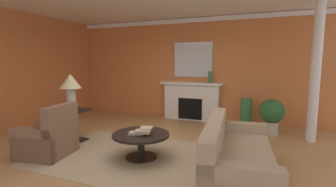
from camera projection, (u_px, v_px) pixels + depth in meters
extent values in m
plane|color=tan|center=(140.00, 153.00, 4.59)|extent=(9.48, 9.48, 0.00)
cube|color=#CC723D|center=(190.00, 69.00, 7.26)|extent=(7.89, 0.12, 2.95)
cube|color=#CC723D|center=(13.00, 71.00, 6.06)|extent=(0.12, 6.71, 2.95)
cube|color=white|center=(190.00, 20.00, 7.01)|extent=(7.89, 0.08, 0.12)
cube|color=tan|center=(141.00, 158.00, 4.33)|extent=(3.60, 2.28, 0.01)
cube|color=white|center=(191.00, 102.00, 7.15)|extent=(1.60, 0.25, 1.05)
cube|color=black|center=(191.00, 108.00, 7.16)|extent=(0.70, 0.26, 0.60)
cube|color=white|center=(191.00, 83.00, 7.05)|extent=(1.80, 0.35, 0.06)
cube|color=silver|center=(193.00, 60.00, 7.10)|extent=(1.13, 0.04, 1.00)
cube|color=tan|center=(239.00, 165.00, 3.51)|extent=(1.11, 2.18, 0.45)
cube|color=tan|center=(215.00, 134.00, 3.55)|extent=(0.42, 2.11, 0.40)
cube|color=tan|center=(239.00, 139.00, 4.40)|extent=(0.92, 0.29, 0.62)
cube|color=brown|center=(47.00, 144.00, 4.43)|extent=(0.91, 0.91, 0.44)
cube|color=brown|center=(61.00, 119.00, 4.29)|extent=(0.28, 0.82, 0.51)
cube|color=brown|center=(59.00, 134.00, 4.74)|extent=(0.81, 0.26, 0.60)
cube|color=brown|center=(33.00, 146.00, 4.10)|extent=(0.81, 0.26, 0.60)
cylinder|color=black|center=(141.00, 135.00, 4.28)|extent=(1.00, 1.00, 0.04)
cylinder|color=black|center=(141.00, 147.00, 4.31)|extent=(0.12, 0.12, 0.41)
cylinder|color=black|center=(141.00, 157.00, 4.33)|extent=(0.56, 0.56, 0.03)
cube|color=black|center=(72.00, 110.00, 5.14)|extent=(0.56, 0.56, 0.04)
cube|color=black|center=(73.00, 127.00, 5.18)|extent=(0.10, 0.10, 0.66)
cube|color=black|center=(73.00, 141.00, 5.22)|extent=(0.45, 0.45, 0.04)
cylinder|color=beige|center=(71.00, 99.00, 5.10)|extent=(0.18, 0.18, 0.45)
cone|color=#C6B284|center=(70.00, 81.00, 5.06)|extent=(0.44, 0.44, 0.30)
cylinder|color=#33703D|center=(246.00, 113.00, 6.31)|extent=(0.29, 0.29, 0.76)
cylinder|color=#33703D|center=(210.00, 77.00, 6.80)|extent=(0.10, 0.10, 0.32)
cube|color=tan|center=(137.00, 133.00, 4.22)|extent=(0.29, 0.23, 0.04)
cube|color=tan|center=(143.00, 132.00, 4.15)|extent=(0.29, 0.22, 0.05)
cube|color=tan|center=(146.00, 128.00, 4.22)|extent=(0.25, 0.23, 0.03)
cylinder|color=#BCB29E|center=(271.00, 128.00, 5.75)|extent=(0.32, 0.32, 0.30)
sphere|color=#28602D|center=(272.00, 111.00, 5.70)|extent=(0.56, 0.56, 0.56)
cylinder|color=white|center=(315.00, 72.00, 5.09)|extent=(0.20, 0.20, 2.95)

